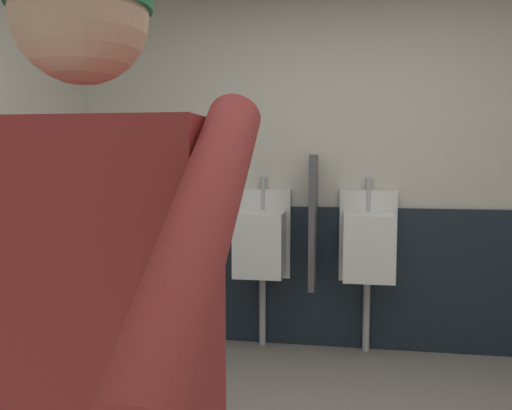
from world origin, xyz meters
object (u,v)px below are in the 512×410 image
urinal_middle (368,246)px  trash_bin (39,351)px  urinal_left (261,243)px  person (88,339)px

urinal_middle → trash_bin: urinal_middle is taller
urinal_left → urinal_middle: bearing=0.0°
urinal_middle → person: person is taller
urinal_left → urinal_middle: size_ratio=1.00×
urinal_left → person: bearing=-87.6°
urinal_middle → person: (-0.63, -2.77, 0.28)m
urinal_left → person: 2.78m
person → trash_bin: person is taller
trash_bin → person: bearing=-54.9°
urinal_middle → trash_bin: (-1.79, -1.12, -0.44)m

